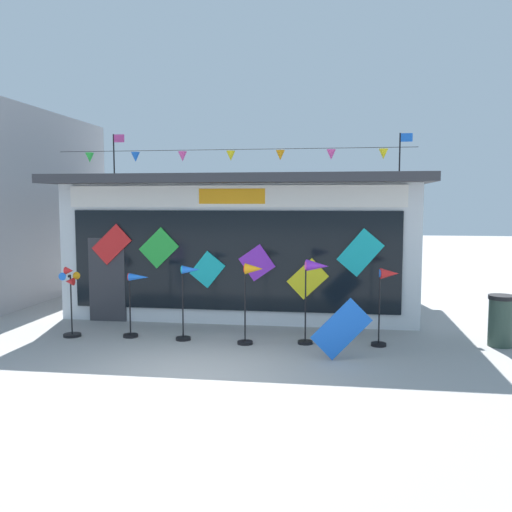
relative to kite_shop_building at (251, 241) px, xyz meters
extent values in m
plane|color=#9E9B99|center=(0.02, -6.63, -1.76)|extent=(80.00, 80.00, 0.00)
cube|color=silver|center=(0.00, 0.06, -0.12)|extent=(8.46, 5.59, 3.28)
cube|color=#333338|center=(0.00, -0.35, 1.62)|extent=(8.86, 6.40, 0.20)
cube|color=white|center=(0.00, -2.78, 1.22)|extent=(7.79, 0.08, 0.49)
cube|color=orange|center=(0.00, -2.81, 1.22)|extent=(1.52, 0.04, 0.34)
cube|color=black|center=(0.00, -2.77, -0.26)|extent=(7.62, 0.06, 2.30)
cube|color=#333338|center=(-3.04, -2.77, -0.76)|extent=(0.90, 0.07, 2.00)
cube|color=red|center=(-2.89, -2.83, 0.09)|extent=(1.00, 0.03, 0.98)
cube|color=green|center=(-1.73, -2.83, 0.03)|extent=(0.97, 0.03, 0.97)
cube|color=#19B7BC|center=(-0.58, -2.83, -0.46)|extent=(0.85, 0.03, 0.87)
cube|color=purple|center=(0.58, -2.83, -0.29)|extent=(0.85, 0.03, 0.86)
cube|color=yellow|center=(1.74, -2.83, -0.63)|extent=(0.95, 0.03, 0.95)
cube|color=#19B7BC|center=(2.89, -2.83, -0.02)|extent=(1.05, 0.03, 1.09)
cylinder|color=black|center=(0.00, -2.91, 2.26)|extent=(8.13, 0.01, 0.01)
cone|color=green|center=(-3.34, -2.91, 2.12)|extent=(0.20, 0.20, 0.22)
cone|color=blue|center=(-2.22, -2.91, 2.12)|extent=(0.20, 0.20, 0.22)
cone|color=#EA4CA3|center=(-1.11, -2.91, 2.12)|extent=(0.20, 0.20, 0.22)
cone|color=yellow|center=(0.00, -2.91, 2.12)|extent=(0.20, 0.20, 0.22)
cone|color=orange|center=(1.11, -2.91, 2.12)|extent=(0.20, 0.20, 0.22)
cone|color=#EA4CA3|center=(2.23, -2.91, 2.12)|extent=(0.20, 0.20, 0.22)
cone|color=yellow|center=(3.34, -2.91, 2.12)|extent=(0.20, 0.20, 0.22)
cylinder|color=black|center=(-3.98, 0.06, 2.37)|extent=(0.04, 0.04, 1.29)
cube|color=#EA4CA3|center=(-3.82, 0.06, 2.89)|extent=(0.32, 0.02, 0.22)
cylinder|color=black|center=(3.98, 0.06, 2.31)|extent=(0.04, 0.04, 1.19)
cube|color=blue|center=(4.14, 0.06, 2.79)|extent=(0.32, 0.02, 0.22)
cylinder|color=black|center=(-3.17, -4.37, -1.73)|extent=(0.37, 0.37, 0.06)
cylinder|color=black|center=(-3.17, -4.37, -1.11)|extent=(0.03, 0.03, 1.30)
cylinder|color=black|center=(-3.17, -4.41, -0.46)|extent=(0.06, 0.04, 0.06)
cone|color=orange|center=(-3.05, -4.41, -0.46)|extent=(0.17, 0.18, 0.17)
cone|color=red|center=(-3.17, -4.41, -0.34)|extent=(0.18, 0.17, 0.17)
cone|color=blue|center=(-3.28, -4.41, -0.46)|extent=(0.17, 0.18, 0.17)
cone|color=red|center=(-3.17, -4.41, -0.57)|extent=(0.18, 0.17, 0.17)
cylinder|color=black|center=(-1.92, -4.23, -1.73)|extent=(0.32, 0.32, 0.06)
cylinder|color=black|center=(-1.92, -4.23, -1.12)|extent=(0.03, 0.03, 1.28)
cone|color=blue|center=(-1.71, -4.23, -0.47)|extent=(0.42, 0.17, 0.16)
cylinder|color=red|center=(-1.92, -4.23, -0.47)|extent=(0.03, 0.16, 0.16)
cylinder|color=black|center=(-0.75, -4.32, -1.73)|extent=(0.31, 0.31, 0.06)
cylinder|color=black|center=(-0.75, -4.32, -1.02)|extent=(0.03, 0.03, 1.47)
cone|color=blue|center=(-0.56, -4.32, -0.28)|extent=(0.39, 0.25, 0.17)
cylinder|color=#19B7BC|center=(-0.75, -4.32, -0.28)|extent=(0.03, 0.16, 0.16)
cylinder|color=black|center=(0.58, -4.45, -1.73)|extent=(0.31, 0.31, 0.06)
cylinder|color=black|center=(0.58, -4.45, -0.99)|extent=(0.03, 0.03, 1.53)
cone|color=orange|center=(0.76, -4.45, -0.23)|extent=(0.38, 0.25, 0.22)
cylinder|color=red|center=(0.58, -4.45, -0.23)|extent=(0.03, 0.16, 0.16)
cylinder|color=black|center=(1.78, -4.26, -1.73)|extent=(0.30, 0.30, 0.06)
cylinder|color=black|center=(1.78, -4.26, -0.96)|extent=(0.03, 0.03, 1.59)
cone|color=purple|center=(2.01, -4.26, -0.17)|extent=(0.51, 0.36, 0.24)
cylinder|color=#EA4CA3|center=(1.78, -4.26, -0.17)|extent=(0.03, 0.16, 0.16)
cylinder|color=black|center=(3.23, -4.20, -1.73)|extent=(0.30, 0.30, 0.06)
cylinder|color=black|center=(3.23, -4.20, -1.03)|extent=(0.03, 0.03, 1.46)
cone|color=red|center=(3.41, -4.20, -0.30)|extent=(0.40, 0.28, 0.22)
cylinder|color=blue|center=(3.23, -4.20, -0.30)|extent=(0.03, 0.16, 0.16)
cylinder|color=#2D4238|center=(5.62, -3.86, -1.29)|extent=(0.48, 0.48, 0.94)
cylinder|color=black|center=(5.62, -3.86, -0.78)|extent=(0.52, 0.52, 0.08)
cube|color=blue|center=(2.49, -5.27, -1.20)|extent=(1.12, 0.22, 1.12)
camera|label=1|loc=(2.42, -15.31, 1.10)|focal=39.17mm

